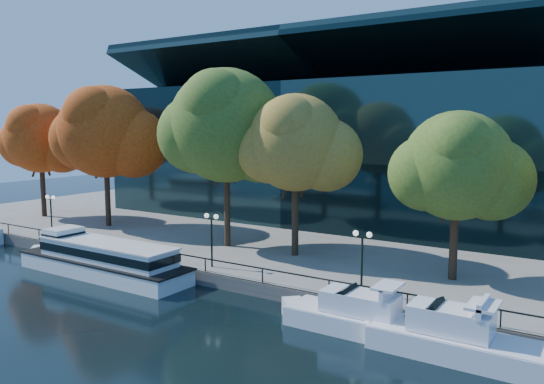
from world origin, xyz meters
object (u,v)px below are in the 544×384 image
Objects in this scene: cruiser_near at (360,317)px; cruiser_far at (450,337)px; tree_3 at (297,145)px; lamp_2 at (362,248)px; tree_4 at (459,168)px; tour_boat at (99,257)px; tree_2 at (228,128)px; lamp_0 at (51,206)px; lamp_1 at (211,228)px; tree_1 at (106,134)px; tree_0 at (41,140)px.

cruiser_far is at bearing -4.68° from cruiser_near.
cruiser_near is 16.78m from tree_3.
tree_4 is at bearing 57.20° from lamp_2.
tour_boat is 1.65× the size of cruiser_near.
lamp_0 is at bearing -159.27° from tree_2.
tree_3 is 3.24× the size of lamp_1.
tree_1 is 3.65× the size of lamp_2.
cruiser_far is 38.28m from lamp_0.
tour_boat reaches higher than cruiser_far.
tree_3 is at bearing 142.68° from lamp_2.
tour_boat is 26.77m from cruiser_far.
tree_0 is (-44.18, 10.37, 8.98)m from cruiser_near.
cruiser_near is 2.58× the size of lamp_0.
lamp_0 is (0.17, -6.93, -6.72)m from tree_1.
tree_3 is at bearing 15.70° from lamp_0.
tree_3 reaches higher than lamp_2.
lamp_0 and lamp_1 have the same top height.
tree_4 is (19.29, 0.22, -2.62)m from tree_2.
tree_0 is at bearing 179.40° from tree_3.
tree_1 is 3.65× the size of lamp_0.
lamp_1 is at bearing 0.00° from lamp_0.
cruiser_near is at bearing -17.55° from tree_1.
lamp_2 is at bearing -122.80° from tree_4.
tree_2 is at bearing -1.37° from tree_0.
cruiser_far is at bearing -25.03° from tree_2.
cruiser_near is 4.90m from lamp_2.
lamp_0 is at bearing -169.82° from tree_4.
lamp_1 is (-18.53, 3.95, 2.95)m from cruiser_far.
tree_1 is at bearing 162.45° from cruiser_near.
tree_1 is (-11.37, 10.62, 9.31)m from tour_boat.
cruiser_near is at bearing -30.24° from tree_2.
tree_1 is 23.17m from tree_3.
tour_boat is 17.78m from tree_3.
tree_1 is at bearing 179.14° from tree_4.
lamp_0 is (-37.96, 3.95, 2.95)m from cruiser_far.
tree_0 is (-22.43, 10.52, 8.53)m from tour_boat.
tour_boat reaches higher than cruiser_near.
lamp_1 is (-16.15, -6.39, -4.71)m from tree_4.
cruiser_far is 0.86× the size of tree_4.
lamp_0 is at bearing -88.61° from tree_1.
tree_3 is at bearing -0.60° from tree_0.
tree_4 is (46.81, -0.43, -1.23)m from tree_0.
tree_4 is at bearing -0.86° from tree_1.
tour_boat is 1.17× the size of tree_1.
tree_1 reaches higher than lamp_0.
tree_2 is 3.83× the size of lamp_0.
tree_2 reaches higher than lamp_1.
tour_boat is at bearing -117.32° from tree_2.
tree_4 is (24.38, 10.08, 7.30)m from tour_boat.
tree_1 is at bearing 0.55° from tree_0.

